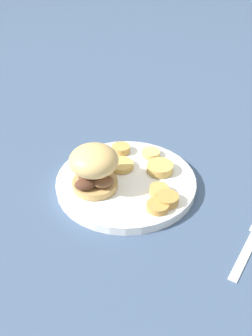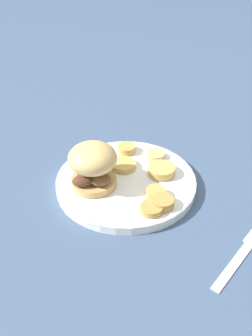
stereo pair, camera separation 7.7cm
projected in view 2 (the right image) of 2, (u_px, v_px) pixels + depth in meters
ground_plane at (126, 186)px, 0.80m from camera, size 4.00×4.00×0.00m
dinner_plate at (126, 181)px, 0.79m from camera, size 0.28×0.28×0.02m
sandwich at (93, 164)px, 0.74m from camera, size 0.09×0.11×0.09m
potato_round_0 at (156, 193)px, 0.74m from camera, size 0.04×0.04×0.02m
potato_round_1 at (126, 149)px, 0.86m from camera, size 0.04×0.04×0.01m
potato_round_2 at (156, 155)px, 0.84m from camera, size 0.04×0.04×0.01m
potato_round_3 at (163, 202)px, 0.72m from camera, size 0.04×0.04×0.02m
potato_round_4 at (124, 165)px, 0.82m from camera, size 0.05×0.05×0.01m
potato_round_5 at (151, 209)px, 0.71m from camera, size 0.04×0.04×0.01m
potato_round_6 at (162, 170)px, 0.79m from camera, size 0.05×0.05×0.02m
fork at (241, 255)px, 0.65m from camera, size 0.05×0.17×0.00m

